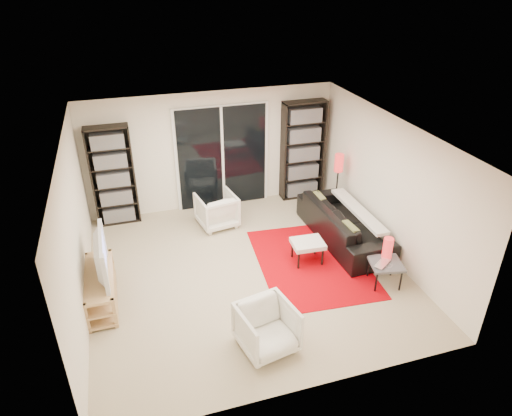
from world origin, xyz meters
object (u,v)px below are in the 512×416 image
(tv_stand, at_px, (101,288))
(armchair_front, at_px, (267,328))
(sofa, at_px, (344,223))
(armchair_back, at_px, (217,210))
(side_table, at_px, (386,265))
(ottoman, at_px, (308,244))
(bookshelf_left, at_px, (113,176))
(floor_lamp, at_px, (338,170))
(bookshelf_right, at_px, (303,151))

(tv_stand, bearing_deg, armchair_front, -37.42)
(sofa, height_order, armchair_back, sofa)
(tv_stand, xyz_separation_m, side_table, (4.30, -0.85, 0.09))
(ottoman, bearing_deg, sofa, 27.42)
(bookshelf_left, xyz_separation_m, side_table, (3.95, -3.29, -0.62))
(bookshelf_left, relative_size, ottoman, 3.54)
(bookshelf_left, distance_m, sofa, 4.40)
(tv_stand, bearing_deg, sofa, 7.27)
(bookshelf_left, height_order, ottoman, bookshelf_left)
(armchair_front, relative_size, floor_lamp, 0.56)
(bookshelf_left, distance_m, armchair_back, 2.05)
(ottoman, xyz_separation_m, side_table, (0.94, -0.92, 0.01))
(tv_stand, relative_size, floor_lamp, 1.03)
(bookshelf_right, relative_size, ottoman, 3.81)
(armchair_back, xyz_separation_m, side_table, (2.13, -2.58, 0.03))
(bookshelf_left, height_order, tv_stand, bookshelf_left)
(tv_stand, bearing_deg, side_table, -11.15)
(ottoman, relative_size, floor_lamp, 0.43)
(bookshelf_left, relative_size, side_table, 3.35)
(bookshelf_left, xyz_separation_m, tv_stand, (-0.36, -2.44, -0.71))
(floor_lamp, bearing_deg, armchair_front, -128.81)
(sofa, distance_m, armchair_back, 2.42)
(armchair_back, height_order, side_table, armchair_back)
(sofa, distance_m, ottoman, 1.02)
(armchair_back, xyz_separation_m, armchair_front, (-0.08, -3.33, 0.00))
(tv_stand, distance_m, armchair_back, 2.78)
(armchair_front, relative_size, ottoman, 1.30)
(bookshelf_right, xyz_separation_m, ottoman, (-0.84, -2.37, -0.71))
(bookshelf_left, distance_m, armchair_front, 4.44)
(armchair_back, distance_m, side_table, 3.35)
(tv_stand, height_order, sofa, sofa)
(bookshelf_right, height_order, side_table, bookshelf_right)
(armchair_front, distance_m, ottoman, 2.11)
(bookshelf_right, bearing_deg, armchair_front, -117.64)
(tv_stand, xyz_separation_m, sofa, (4.28, 0.55, 0.07))
(sofa, relative_size, floor_lamp, 1.76)
(armchair_front, bearing_deg, tv_stand, 131.01)
(bookshelf_right, relative_size, armchair_front, 2.92)
(side_table, distance_m, floor_lamp, 2.42)
(ottoman, bearing_deg, side_table, -44.60)
(sofa, bearing_deg, floor_lamp, -18.71)
(tv_stand, relative_size, ottoman, 2.41)
(sofa, xyz_separation_m, floor_lamp, (0.29, 0.93, 0.65))
(armchair_back, bearing_deg, sofa, 141.15)
(sofa, xyz_separation_m, side_table, (0.03, -1.39, 0.02))
(tv_stand, height_order, armchair_front, armchair_front)
(bookshelf_right, relative_size, floor_lamp, 1.62)
(bookshelf_right, xyz_separation_m, floor_lamp, (0.36, -0.96, -0.07))
(ottoman, height_order, side_table, same)
(bookshelf_right, xyz_separation_m, armchair_front, (-2.12, -4.04, -0.72))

